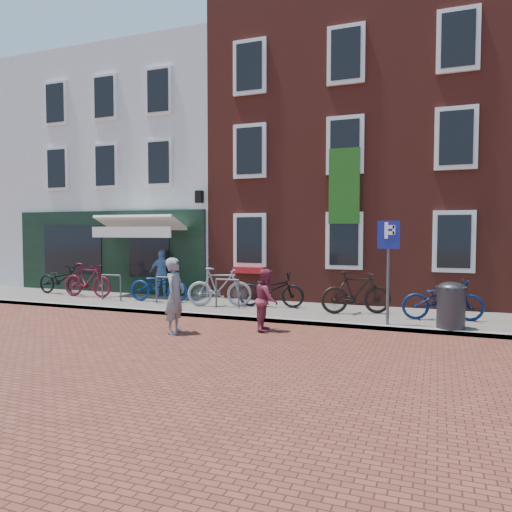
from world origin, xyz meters
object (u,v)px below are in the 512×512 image
at_px(litter_bin, 451,303).
at_px(woman, 175,296).
at_px(parking_sign, 388,254).
at_px(bicycle_4, 271,289).
at_px(bicycle_0, 61,279).
at_px(bicycle_3, 220,287).
at_px(bicycle_2, 159,285).
at_px(boy, 267,300).
at_px(bicycle_1, 87,280).
at_px(cafe_person, 162,273).
at_px(bicycle_6, 443,300).
at_px(bicycle_5, 356,292).

xyz_separation_m(litter_bin, woman, (-5.77, -2.22, 0.17)).
height_order(parking_sign, woman, parking_sign).
distance_m(litter_bin, bicycle_4, 4.99).
xyz_separation_m(bicycle_0, bicycle_3, (6.31, -0.52, 0.06)).
distance_m(woman, bicycle_2, 4.31).
height_order(boy, bicycle_3, boy).
relative_size(bicycle_0, bicycle_3, 1.03).
bearing_deg(litter_bin, bicycle_2, 171.73).
bearing_deg(bicycle_1, parking_sign, -98.43).
relative_size(cafe_person, bicycle_2, 0.81).
height_order(bicycle_2, bicycle_6, same).
bearing_deg(bicycle_2, bicycle_0, 80.60).
relative_size(litter_bin, bicycle_2, 0.58).
relative_size(cafe_person, bicycle_4, 0.81).
bearing_deg(woman, bicycle_1, 52.12).
bearing_deg(bicycle_4, bicycle_5, -103.23).
bearing_deg(boy, bicycle_3, 33.52).
relative_size(bicycle_1, bicycle_5, 1.00).
bearing_deg(bicycle_3, woman, 168.23).
xyz_separation_m(bicycle_4, bicycle_5, (2.47, -0.27, 0.06)).
height_order(litter_bin, bicycle_3, bicycle_3).
relative_size(bicycle_1, bicycle_2, 0.97).
relative_size(boy, bicycle_4, 0.74).
relative_size(litter_bin, bicycle_5, 0.60).
bearing_deg(litter_bin, cafe_person, 165.52).
bearing_deg(bicycle_3, bicycle_0, 66.00).
distance_m(bicycle_3, bicycle_6, 6.03).
xyz_separation_m(boy, bicycle_2, (-4.41, 2.44, -0.11)).
distance_m(boy, bicycle_1, 7.59).
relative_size(cafe_person, bicycle_1, 0.83).
bearing_deg(bicycle_6, cafe_person, 70.53).
bearing_deg(bicycle_6, woman, 108.87).
distance_m(parking_sign, cafe_person, 7.95).
xyz_separation_m(bicycle_5, bicycle_6, (2.13, -0.19, -0.06)).
bearing_deg(parking_sign, bicycle_5, 126.60).
height_order(parking_sign, boy, parking_sign).
bearing_deg(bicycle_6, bicycle_5, 73.97).
bearing_deg(bicycle_4, litter_bin, -113.96).
height_order(bicycle_0, bicycle_2, same).
bearing_deg(woman, bicycle_3, 2.59).
height_order(bicycle_1, bicycle_5, same).
height_order(litter_bin, cafe_person, cafe_person).
relative_size(parking_sign, bicycle_4, 1.26).
height_order(boy, bicycle_2, boy).
distance_m(bicycle_4, bicycle_6, 4.63).
relative_size(bicycle_0, bicycle_6, 1.00).
bearing_deg(parking_sign, bicycle_4, 155.91).
xyz_separation_m(woman, bicycle_0, (-6.74, 3.77, -0.24)).
xyz_separation_m(bicycle_0, bicycle_1, (1.38, -0.30, 0.06)).
relative_size(bicycle_0, bicycle_1, 1.03).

